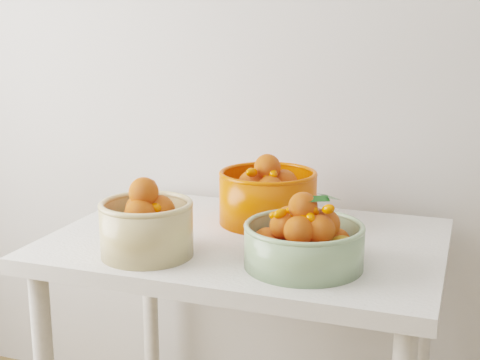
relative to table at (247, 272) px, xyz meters
The scene contains 4 objects.
table is the anchor object (origin of this frame).
bowl_cream 0.32m from the table, 130.82° to the right, with size 0.23×0.23×0.19m.
bowl_green 0.29m from the table, 39.44° to the right, with size 0.36×0.36×0.18m.
bowl_orange 0.23m from the table, 85.18° to the left, with size 0.29×0.29×0.20m.
Camera 1 is at (0.09, 0.03, 1.29)m, focal length 50.00 mm.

